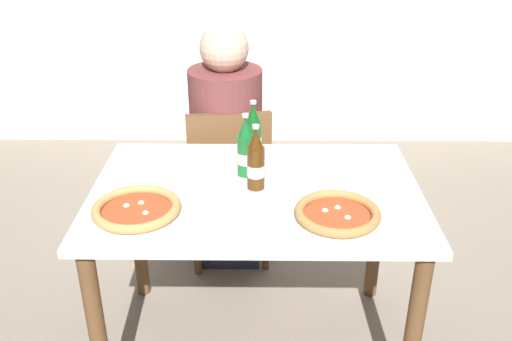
% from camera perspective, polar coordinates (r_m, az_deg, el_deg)
% --- Properties ---
extents(dining_table_main, '(1.20, 0.80, 0.75)m').
position_cam_1_polar(dining_table_main, '(2.12, -0.01, -4.59)').
color(dining_table_main, silver).
rests_on(dining_table_main, ground_plane).
extents(chair_behind_table, '(0.45, 0.45, 0.85)m').
position_cam_1_polar(chair_behind_table, '(2.73, -2.78, -0.65)').
color(chair_behind_table, brown).
rests_on(chair_behind_table, ground_plane).
extents(diner_seated, '(0.34, 0.34, 1.21)m').
position_cam_1_polar(diner_seated, '(2.73, -2.97, 1.73)').
color(diner_seated, '#2D3342').
rests_on(diner_seated, ground_plane).
extents(pizza_margherita_near, '(0.32, 0.32, 0.04)m').
position_cam_1_polar(pizza_margherita_near, '(1.93, -11.98, -3.93)').
color(pizza_margherita_near, white).
rests_on(pizza_margherita_near, dining_table_main).
extents(pizza_marinara_far, '(0.31, 0.31, 0.04)m').
position_cam_1_polar(pizza_marinara_far, '(1.88, 8.22, -4.45)').
color(pizza_marinara_far, white).
rests_on(pizza_marinara_far, dining_table_main).
extents(beer_bottle_left, '(0.07, 0.07, 0.25)m').
position_cam_1_polar(beer_bottle_left, '(2.25, -0.28, 3.63)').
color(beer_bottle_left, '#14591E').
rests_on(beer_bottle_left, dining_table_main).
extents(beer_bottle_center, '(0.07, 0.07, 0.25)m').
position_cam_1_polar(beer_bottle_center, '(2.02, 0.02, 0.86)').
color(beer_bottle_center, '#512D0F').
rests_on(beer_bottle_center, dining_table_main).
extents(beer_bottle_right, '(0.07, 0.07, 0.25)m').
position_cam_1_polar(beer_bottle_right, '(2.12, -1.06, 2.12)').
color(beer_bottle_right, '#196B2D').
rests_on(beer_bottle_right, dining_table_main).
extents(napkin_with_cutlery, '(0.22, 0.22, 0.01)m').
position_cam_1_polar(napkin_with_cutlery, '(2.15, 8.74, -0.75)').
color(napkin_with_cutlery, white).
rests_on(napkin_with_cutlery, dining_table_main).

